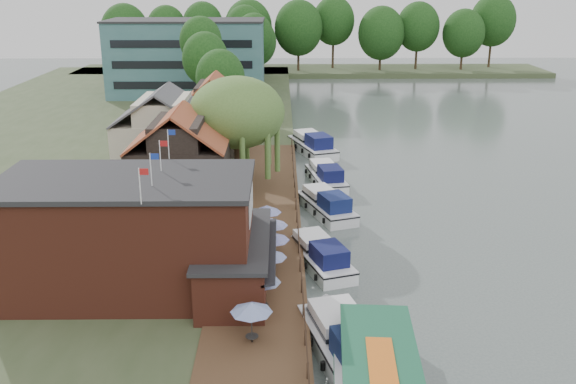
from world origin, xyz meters
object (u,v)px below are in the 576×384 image
object	(u,v)px
cottage_a	(180,159)
umbrella_3	(272,249)
umbrella_4	(272,234)
cruiser_2	(326,201)
umbrella_1	(263,292)
umbrella_2	(270,267)
cruiser_4	(312,142)
pub	(161,234)
cottage_b	(165,132)
cruiser_0	(348,340)
umbrella_5	(267,220)
umbrella_0	(252,323)
hotel_block	(187,57)
cottage_c	(214,114)
cruiser_3	(326,173)
willow	(237,134)
cruiser_1	(320,251)

from	to	relation	value
cottage_a	umbrella_3	distance (m)	14.56
umbrella_4	cruiser_2	bearing A→B (deg)	65.87
umbrella_1	umbrella_2	distance (m)	3.49
cruiser_4	pub	bearing A→B (deg)	-125.33
cottage_b	cruiser_0	distance (m)	35.43
umbrella_4	umbrella_3	bearing A→B (deg)	-89.08
pub	cruiser_4	xyz separation A→B (m)	(11.15, 36.68, -3.37)
umbrella_2	umbrella_5	size ratio (longest dim) A/B	1.00
umbrella_4	umbrella_2	bearing A→B (deg)	-90.48
umbrella_0	umbrella_2	xyz separation A→B (m)	(0.87, 6.92, 0.00)
umbrella_1	umbrella_2	bearing A→B (deg)	83.63
hotel_block	cottage_c	distance (m)	37.90
cruiser_3	cruiser_0	bearing A→B (deg)	-101.77
umbrella_4	cruiser_0	bearing A→B (deg)	-71.66
hotel_block	cruiser_3	distance (m)	50.93
willow	cruiser_0	world-z (taller)	willow
umbrella_4	cruiser_4	world-z (taller)	umbrella_4
cottage_b	cruiser_4	size ratio (longest dim) A/B	0.91
cottage_c	umbrella_1	size ratio (longest dim) A/B	3.58
umbrella_1	umbrella_4	bearing A→B (deg)	87.23
cottage_b	cottage_c	distance (m)	9.85
cruiser_2	cruiser_3	bearing A→B (deg)	66.72
pub	umbrella_2	size ratio (longest dim) A/B	8.42
cruiser_1	cruiser_3	world-z (taller)	cruiser_3
willow	umbrella_2	distance (m)	20.39
umbrella_2	cruiser_3	bearing A→B (deg)	77.89
umbrella_5	cruiser_4	bearing A→B (deg)	80.38
cruiser_3	willow	bearing A→B (deg)	-161.76
willow	umbrella_2	xyz separation A→B (m)	(3.22, -19.75, -3.93)
umbrella_5	umbrella_2	bearing A→B (deg)	-87.44
hotel_block	umbrella_4	distance (m)	67.09
umbrella_3	hotel_block	bearing A→B (deg)	102.30
cottage_b	cruiser_4	xyz separation A→B (m)	(15.15, 11.68, -3.97)
umbrella_5	cruiser_3	bearing A→B (deg)	70.88
umbrella_1	cruiser_4	xyz separation A→B (m)	(4.81, 39.90, -1.00)
umbrella_1	cruiser_1	xyz separation A→B (m)	(3.85, 8.55, -1.20)
cruiser_2	cruiser_4	world-z (taller)	cruiser_4
willow	cruiser_1	size ratio (longest dim) A/B	1.14
hotel_block	cruiser_0	size ratio (longest dim) A/B	2.39
willow	cruiser_0	distance (m)	28.32
pub	umbrella_0	size ratio (longest dim) A/B	8.42
hotel_block	umbrella_0	xyz separation A→B (m)	(13.85, -77.67, -4.86)
umbrella_4	cruiser_3	bearing A→B (deg)	74.63
cottage_a	cottage_b	world-z (taller)	same
willow	umbrella_0	world-z (taller)	willow
pub	cruiser_0	size ratio (longest dim) A/B	1.88
umbrella_3	umbrella_5	bearing A→B (deg)	94.86
cottage_b	cruiser_1	xyz separation A→B (m)	(14.19, -19.68, -4.16)
umbrella_3	cruiser_2	world-z (taller)	umbrella_3
cottage_c	umbrella_3	bearing A→B (deg)	-77.58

